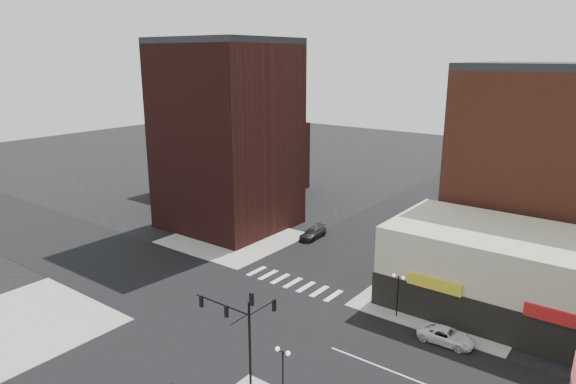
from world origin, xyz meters
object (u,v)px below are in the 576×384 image
Objects in this scene: street_lamp_ne at (398,285)px; dark_sedan_north at (313,233)px; traffic_signal at (243,322)px; white_suv at (446,336)px; street_lamp_se_a at (283,362)px.

street_lamp_ne reaches higher than dark_sedan_north.
traffic_signal reaches higher than white_suv.
traffic_signal is at bearing -106.75° from street_lamp_ne.
traffic_signal is at bearing -67.52° from dark_sedan_north.
white_suv is (6.27, 14.50, -2.64)m from street_lamp_se_a.
dark_sedan_north is (-13.47, 28.82, -4.27)m from traffic_signal.
dark_sedan_north is at bearing 115.06° from traffic_signal.
street_lamp_se_a is at bearing -2.57° from traffic_signal.
traffic_signal is 32.10m from dark_sedan_north.
white_suv is 0.99× the size of dark_sedan_north.
traffic_signal is 4.12m from street_lamp_se_a.
street_lamp_se_a and street_lamp_ne have the same top height.
traffic_signal is 16.62m from street_lamp_ne.
street_lamp_se_a is 16.03m from street_lamp_ne.
street_lamp_ne is 0.88× the size of white_suv.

